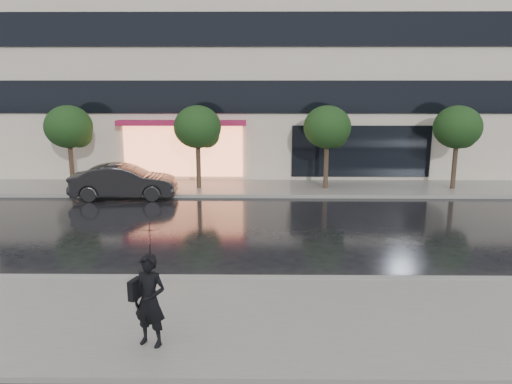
{
  "coord_description": "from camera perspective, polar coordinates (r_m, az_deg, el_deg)",
  "views": [
    {
      "loc": [
        -0.04,
        -13.12,
        5.12
      ],
      "look_at": [
        -0.22,
        3.4,
        1.4
      ],
      "focal_mm": 35.0,
      "sensor_mm": 36.0,
      "label": 1
    }
  ],
  "objects": [
    {
      "name": "curb_far",
      "position": [
        22.2,
        0.71,
        -0.46
      ],
      "size": [
        60.0,
        0.25,
        0.14
      ],
      "primitive_type": "cube",
      "color": "gray",
      "rests_on": "ground"
    },
    {
      "name": "ground",
      "position": [
        14.08,
        0.75,
        -8.63
      ],
      "size": [
        120.0,
        120.0,
        0.0
      ],
      "primitive_type": "plane",
      "color": "black",
      "rests_on": "ground"
    },
    {
      "name": "pedestrian_with_umbrella",
      "position": [
        9.62,
        -12.07,
        -8.53
      ],
      "size": [
        1.17,
        1.18,
        2.48
      ],
      "rotation": [
        0.0,
        0.0,
        -0.33
      ],
      "color": "black",
      "rests_on": "sidewalk_near"
    },
    {
      "name": "tree_mid_west",
      "position": [
        23.43,
        -6.54,
        7.22
      ],
      "size": [
        2.2,
        2.2,
        3.99
      ],
      "color": "#33261C",
      "rests_on": "ground"
    },
    {
      "name": "tree_mid_east",
      "position": [
        23.46,
        8.28,
        7.18
      ],
      "size": [
        2.2,
        2.2,
        3.99
      ],
      "color": "#33261C",
      "rests_on": "ground"
    },
    {
      "name": "office_building",
      "position": [
        31.33,
        0.73,
        19.8
      ],
      "size": [
        30.0,
        12.76,
        18.0
      ],
      "color": "beige",
      "rests_on": "ground"
    },
    {
      "name": "parked_car",
      "position": [
        22.68,
        -14.84,
        1.15
      ],
      "size": [
        4.65,
        1.89,
        1.5
      ],
      "primitive_type": "imported",
      "rotation": [
        0.0,
        0.0,
        1.64
      ],
      "color": "black",
      "rests_on": "ground"
    },
    {
      "name": "tree_far_east",
      "position": [
        24.97,
        22.15,
        6.71
      ],
      "size": [
        2.2,
        2.2,
        3.99
      ],
      "color": "#33261C",
      "rests_on": "ground"
    },
    {
      "name": "sidewalk_near",
      "position": [
        11.09,
        0.79,
        -14.45
      ],
      "size": [
        60.0,
        4.5,
        0.12
      ],
      "primitive_type": "cube",
      "color": "slate",
      "rests_on": "ground"
    },
    {
      "name": "tree_far_west",
      "position": [
        24.9,
        -20.48,
        6.83
      ],
      "size": [
        2.2,
        2.2,
        3.99
      ],
      "color": "#33261C",
      "rests_on": "ground"
    },
    {
      "name": "curb_near",
      "position": [
        13.13,
        0.76,
        -9.93
      ],
      "size": [
        60.0,
        0.25,
        0.14
      ],
      "primitive_type": "cube",
      "color": "gray",
      "rests_on": "ground"
    },
    {
      "name": "sidewalk_far",
      "position": [
        23.91,
        0.7,
        0.47
      ],
      "size": [
        60.0,
        3.5,
        0.12
      ],
      "primitive_type": "cube",
      "color": "slate",
      "rests_on": "ground"
    }
  ]
}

